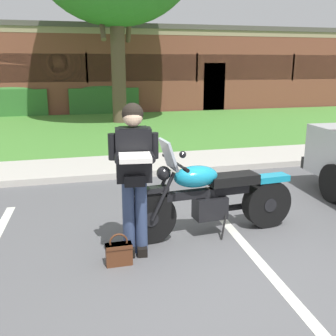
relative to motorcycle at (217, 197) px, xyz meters
The scene contains 11 objects.
ground_plane 0.92m from the motorcycle, 108.86° to the right, with size 140.00×140.00×0.00m, color #565659.
curb_strip 2.88m from the motorcycle, 95.07° to the left, with size 60.00×0.20×0.12m, color #B7B2A8.
concrete_walk 3.73m from the motorcycle, 93.91° to the left, with size 60.00×1.50×0.08m, color #B7B2A8.
grass_lawn 8.45m from the motorcycle, 91.71° to the left, with size 60.00×8.00×0.06m, color #478433.
stall_stripe_1 0.75m from the motorcycle, 70.34° to the right, with size 0.12×4.40×0.01m, color silver.
motorcycle is the anchor object (origin of this frame).
rider_person 1.25m from the motorcycle, 164.51° to the right, with size 0.53×0.61×1.70m.
handbag 1.45m from the motorcycle, 158.86° to the right, with size 0.28×0.13×0.36m.
hedge_left 13.36m from the motorcycle, 106.16° to the left, with size 2.77×0.90×1.24m.
hedge_center_left 12.84m from the motorcycle, 90.30° to the left, with size 2.87×0.90×1.24m.
brick_building 18.49m from the motorcycle, 92.22° to the left, with size 27.84×11.99×3.67m.
Camera 1 is at (-1.56, -3.70, 2.11)m, focal length 42.90 mm.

